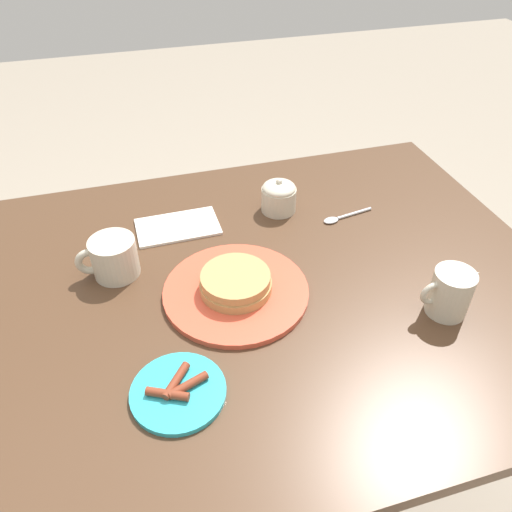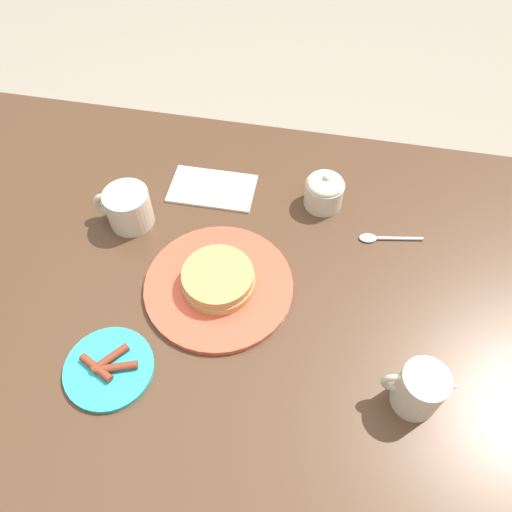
# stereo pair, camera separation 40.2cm
# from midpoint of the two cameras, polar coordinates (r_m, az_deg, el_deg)

# --- Properties ---
(ground_plane) EXTENTS (8.00, 8.00, 0.00)m
(ground_plane) POSITION_cam_midpoint_polar(r_m,az_deg,el_deg) (1.60, 2.33, -13.82)
(ground_plane) COLOR gray
(dining_table) EXTENTS (1.41, 0.93, 0.74)m
(dining_table) POSITION_cam_midpoint_polar(r_m,az_deg,el_deg) (1.05, 3.46, -0.73)
(dining_table) COLOR #4C3321
(dining_table) RESTS_ON ground_plane
(pancake_plate) EXTENTS (0.28, 0.28, 0.05)m
(pancake_plate) POSITION_cam_midpoint_polar(r_m,az_deg,el_deg) (0.93, 6.62, 2.51)
(pancake_plate) COLOR #DB5138
(pancake_plate) RESTS_ON dining_table
(side_plate_bacon) EXTENTS (0.15, 0.15, 0.02)m
(side_plate_bacon) POSITION_cam_midpoint_polar(r_m,az_deg,el_deg) (0.85, -4.98, -6.74)
(side_plate_bacon) COLOR #2DADBC
(side_plate_bacon) RESTS_ON dining_table
(coffee_mug) EXTENTS (0.12, 0.09, 0.08)m
(coffee_mug) POSITION_cam_midpoint_polar(r_m,az_deg,el_deg) (1.03, -4.81, 10.72)
(coffee_mug) COLOR beige
(coffee_mug) RESTS_ON dining_table
(creamer_pitcher) EXTENTS (0.12, 0.08, 0.10)m
(creamer_pitcher) POSITION_cam_midpoint_polar(r_m,az_deg,el_deg) (0.89, 29.57, -7.59)
(creamer_pitcher) COLOR beige
(creamer_pitcher) RESTS_ON dining_table
(sugar_bowl) EXTENTS (0.08, 0.08, 0.08)m
(sugar_bowl) POSITION_cam_midpoint_polar(r_m,az_deg,el_deg) (1.11, 17.29, 11.94)
(sugar_bowl) COLOR beige
(sugar_bowl) RESTS_ON dining_table
(napkin) EXTENTS (0.19, 0.11, 0.01)m
(napkin) POSITION_cam_midpoint_polar(r_m,az_deg,el_deg) (1.12, 4.31, 12.46)
(napkin) COLOR silver
(napkin) RESTS_ON dining_table
(spoon) EXTENTS (0.13, 0.04, 0.01)m
(spoon) POSITION_cam_midpoint_polar(r_m,az_deg,el_deg) (1.10, 23.29, 6.68)
(spoon) COLOR silver
(spoon) RESTS_ON dining_table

